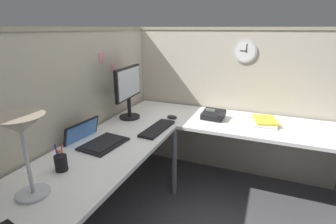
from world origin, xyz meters
The scene contains 15 objects.
ground_plane centered at (0.00, 0.00, 0.00)m, with size 6.80×6.80×0.00m, color #47474C.
cubicle_wall_back centered at (-0.36, 0.87, 0.79)m, with size 2.57×0.12×1.58m.
cubicle_wall_right centered at (0.87, -0.27, 0.79)m, with size 0.12×2.37×1.58m.
desk centered at (-0.15, -0.05, 0.63)m, with size 2.35×2.15×0.73m.
monitor centered at (0.18, 0.64, 1.02)m, with size 0.46×0.20×0.50m.
laptop centered at (-0.42, 0.61, 0.75)m, with size 0.38×0.41×0.22m.
keyboard centered at (0.00, 0.26, 0.74)m, with size 0.43×0.14×0.02m, color black.
computer_mouse centered at (0.31, 0.24, 0.75)m, with size 0.06×0.10×0.03m, color #232326.
desk_lamp_dome centered at (-1.07, 0.50, 1.09)m, with size 0.24×0.24×0.44m.
pen_cup centered at (-0.83, 0.54, 0.78)m, with size 0.08×0.08×0.18m.
office_phone centered at (0.46, -0.13, 0.77)m, with size 0.21×0.22×0.11m.
book_stack centered at (0.50, -0.59, 0.75)m, with size 0.32×0.26×0.04m.
wall_clock centered at (0.82, -0.34, 1.34)m, with size 0.04×0.22×0.22m.
pinned_note_leftmost centered at (0.05, 0.82, 1.32)m, with size 0.07×0.00×0.09m, color pink.
pinned_note_middle centered at (0.22, 0.82, 1.21)m, with size 0.07×0.00×0.08m, color pink.
Camera 1 is at (-1.87, -0.59, 1.57)m, focal length 27.25 mm.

